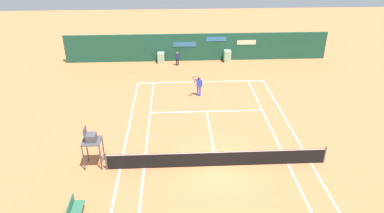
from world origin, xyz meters
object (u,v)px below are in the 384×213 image
object	(u,v)px
player_bench	(74,210)
tennis_ball_by_sideline	(158,94)
player_on_baseline	(199,85)
ball_kid_centre_post	(177,58)
umpire_chair	(91,140)

from	to	relation	value
player_bench	tennis_ball_by_sideline	world-z (taller)	player_bench
player_on_baseline	player_bench	bearing A→B (deg)	80.98
player_on_baseline	ball_kid_centre_post	bearing A→B (deg)	-58.81
umpire_chair	player_on_baseline	size ratio (longest dim) A/B	1.32
umpire_chair	ball_kid_centre_post	bearing A→B (deg)	162.56
player_bench	tennis_ball_by_sideline	xyz separation A→B (m)	(3.30, 12.97, -0.48)
tennis_ball_by_sideline	umpire_chair	bearing A→B (deg)	-109.54
umpire_chair	player_bench	distance (m)	4.18
player_bench	ball_kid_centre_post	size ratio (longest dim) A/B	1.07
player_on_baseline	ball_kid_centre_post	world-z (taller)	player_on_baseline
ball_kid_centre_post	player_on_baseline	bearing A→B (deg)	114.34
player_on_baseline	tennis_ball_by_sideline	world-z (taller)	player_on_baseline
ball_kid_centre_post	tennis_ball_by_sideline	distance (m)	6.56
umpire_chair	ball_kid_centre_post	distance (m)	16.02
player_bench	player_on_baseline	xyz separation A→B (m)	(6.47, 12.57, 0.44)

